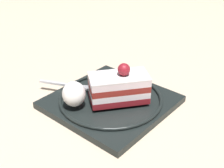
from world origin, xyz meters
TOP-DOWN VIEW (x-y plane):
  - ground_plane at (0.00, 0.00)m, footprint 2.40×2.40m
  - dessert_plate at (-0.02, 0.00)m, footprint 0.22×0.22m
  - cake_slice at (-0.02, 0.02)m, footprint 0.12×0.11m
  - whipped_cream_dollop at (0.05, -0.03)m, footprint 0.04×0.04m
  - fork at (0.01, -0.09)m, footprint 0.06×0.12m

SIDE VIEW (x-z plane):
  - ground_plane at x=0.00m, z-range 0.00..0.00m
  - dessert_plate at x=-0.02m, z-range 0.00..0.02m
  - fork at x=0.01m, z-range 0.02..0.03m
  - whipped_cream_dollop at x=0.05m, z-range 0.02..0.07m
  - cake_slice at x=-0.02m, z-range 0.01..0.09m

